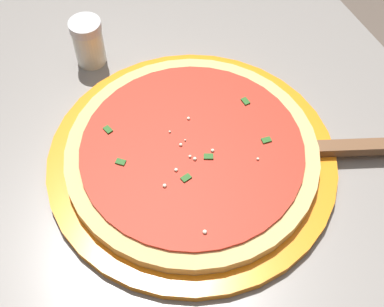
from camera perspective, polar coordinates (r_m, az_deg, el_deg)
The scene contains 5 objects.
restaurant_table at distance 0.77m, azimuth -0.22°, elevation -9.89°, with size 1.13×0.77×0.73m.
serving_plate at distance 0.68m, azimuth 0.00°, elevation -0.66°, with size 0.37×0.37×0.01m, color orange.
pizza at distance 0.67m, azimuth -0.00°, elevation 0.12°, with size 0.32×0.32×0.02m.
pizza_server at distance 0.70m, azimuth 14.33°, elevation 0.43°, with size 0.12×0.22×0.01m.
parmesan_shaker at distance 0.79m, azimuth -11.24°, elevation 11.86°, with size 0.05×0.05×0.07m.
Camera 1 is at (-0.30, 0.13, 1.30)m, focal length 48.91 mm.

